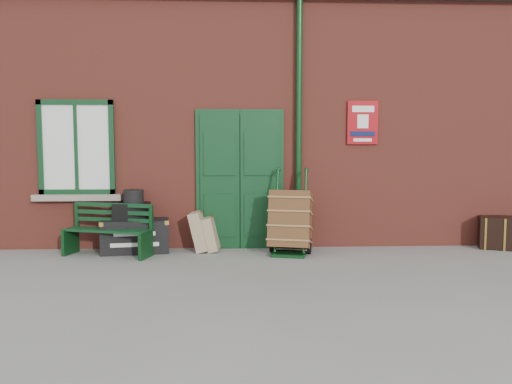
{
  "coord_description": "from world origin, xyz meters",
  "views": [
    {
      "loc": [
        -0.39,
        -6.62,
        1.63
      ],
      "look_at": [
        -0.08,
        0.6,
        1.0
      ],
      "focal_mm": 35.0,
      "sensor_mm": 36.0,
      "label": 1
    }
  ],
  "objects": [
    {
      "name": "dark_trunk",
      "position": [
        3.99,
        1.25,
        0.26
      ],
      "size": [
        0.84,
        0.69,
        0.52
      ],
      "primitive_type": "cube",
      "rotation": [
        0.0,
        0.0,
        -0.36
      ],
      "color": "black",
      "rests_on": "ground"
    },
    {
      "name": "bench",
      "position": [
        -2.3,
        1.0,
        0.41
      ],
      "size": [
        1.39,
        0.77,
        0.82
      ],
      "rotation": [
        0.0,
        0.0,
        -0.29
      ],
      "color": "#0E3519",
      "rests_on": "ground"
    },
    {
      "name": "station_building",
      "position": [
        -0.0,
        3.49,
        2.16
      ],
      "size": [
        10.3,
        4.3,
        4.36
      ],
      "color": "brown",
      "rests_on": "ground"
    },
    {
      "name": "hatbox",
      "position": [
        -1.97,
        1.25,
        0.88
      ],
      "size": [
        0.35,
        0.35,
        0.21
      ],
      "primitive_type": "cylinder",
      "rotation": [
        0.0,
        0.0,
        0.14
      ],
      "color": "black",
      "rests_on": "strongbox"
    },
    {
      "name": "strongbox",
      "position": [
        -2.0,
        1.25,
        0.65
      ],
      "size": [
        0.62,
        0.49,
        0.26
      ],
      "primitive_type": "cube",
      "rotation": [
        0.0,
        0.0,
        0.14
      ],
      "color": "black",
      "rests_on": "houdini_trunk"
    },
    {
      "name": "suitcase_front",
      "position": [
        -0.77,
        1.25,
        0.28
      ],
      "size": [
        0.3,
        0.42,
        0.55
      ],
      "primitive_type": "cube",
      "rotation": [
        0.0,
        -0.22,
        -0.09
      ],
      "color": "tan",
      "rests_on": "ground"
    },
    {
      "name": "houdini_trunk",
      "position": [
        -1.95,
        1.25,
        0.26
      ],
      "size": [
        1.11,
        0.71,
        0.52
      ],
      "primitive_type": "cube",
      "rotation": [
        0.0,
        0.0,
        0.14
      ],
      "color": "black",
      "rests_on": "ground"
    },
    {
      "name": "ground",
      "position": [
        0.0,
        0.0,
        0.0
      ],
      "size": [
        80.0,
        80.0,
        0.0
      ],
      "primitive_type": "plane",
      "color": "gray",
      "rests_on": "ground"
    },
    {
      "name": "porter_trolley",
      "position": [
        0.47,
        0.99,
        0.5
      ],
      "size": [
        0.77,
        0.81,
        1.3
      ],
      "rotation": [
        0.0,
        0.0,
        -0.24
      ],
      "color": "#0D3515",
      "rests_on": "ground"
    },
    {
      "name": "suitcase_back",
      "position": [
        -0.95,
        1.25,
        0.32
      ],
      "size": [
        0.35,
        0.47,
        0.64
      ],
      "primitive_type": "cube",
      "rotation": [
        0.0,
        -0.23,
        -0.09
      ],
      "color": "tan",
      "rests_on": "ground"
    }
  ]
}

